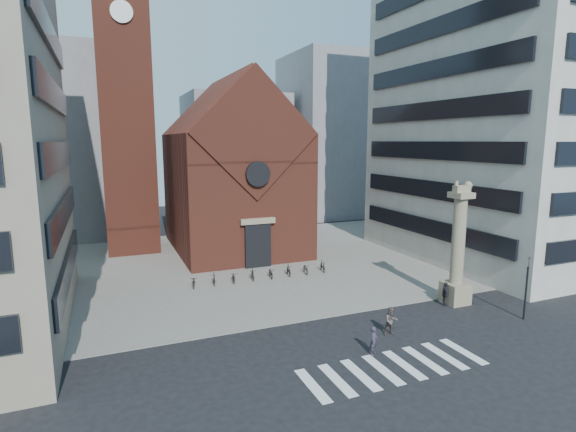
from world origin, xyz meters
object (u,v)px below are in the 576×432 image
object	(u,v)px
scooter_0	(194,282)
pedestrian_1	(391,321)
pedestrian_2	(445,294)
lion_column	(458,256)
pedestrian_0	(374,341)
traffic_light	(526,285)

from	to	relation	value
scooter_0	pedestrian_1	bearing A→B (deg)	-43.95
pedestrian_1	pedestrian_2	bearing A→B (deg)	34.13
lion_column	pedestrian_0	world-z (taller)	lion_column
pedestrian_2	lion_column	bearing A→B (deg)	-58.57
lion_column	pedestrian_1	world-z (taller)	lion_column
traffic_light	scooter_0	world-z (taller)	traffic_light
lion_column	pedestrian_2	bearing A→B (deg)	-172.78
pedestrian_2	scooter_0	bearing A→B (deg)	79.77
lion_column	pedestrian_0	xyz separation A→B (m)	(-9.63, -4.41, -2.68)
traffic_light	scooter_0	distance (m)	23.50
pedestrian_0	pedestrian_1	distance (m)	2.90
traffic_light	pedestrian_0	world-z (taller)	traffic_light
pedestrian_1	pedestrian_2	xyz separation A→B (m)	(6.29, 2.55, -0.01)
scooter_0	pedestrian_0	bearing A→B (deg)	-54.15
lion_column	scooter_0	size ratio (longest dim) A/B	5.38
pedestrian_1	scooter_0	size ratio (longest dim) A/B	1.05
pedestrian_2	scooter_0	xyz separation A→B (m)	(-15.44, 10.59, -0.36)
pedestrian_0	pedestrian_1	bearing A→B (deg)	-1.28
pedestrian_0	scooter_0	world-z (taller)	pedestrian_0
lion_column	pedestrian_1	size ratio (longest dim) A/B	5.12
traffic_light	pedestrian_0	bearing A→B (deg)	-177.96
traffic_light	pedestrian_1	size ratio (longest dim) A/B	2.54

